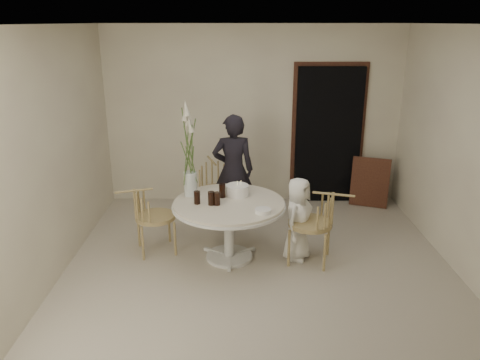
{
  "coord_description": "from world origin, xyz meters",
  "views": [
    {
      "loc": [
        -0.26,
        -4.83,
        2.73
      ],
      "look_at": [
        -0.22,
        0.3,
        0.98
      ],
      "focal_mm": 35.0,
      "sensor_mm": 36.0,
      "label": 1
    }
  ],
  "objects_px": {
    "chair_far": "(214,182)",
    "boy": "(298,219)",
    "girl": "(233,170)",
    "chair_right": "(321,217)",
    "chair_left": "(145,211)",
    "table": "(229,211)",
    "flower_vase": "(190,157)",
    "birthday_cake": "(237,190)"
  },
  "relations": [
    {
      "from": "chair_right",
      "to": "boy",
      "type": "bearing_deg",
      "value": -96.67
    },
    {
      "from": "chair_far",
      "to": "boy",
      "type": "relative_size",
      "value": 0.85
    },
    {
      "from": "girl",
      "to": "flower_vase",
      "type": "height_order",
      "value": "flower_vase"
    },
    {
      "from": "birthday_cake",
      "to": "boy",
      "type": "bearing_deg",
      "value": -16.16
    },
    {
      "from": "girl",
      "to": "boy",
      "type": "xyz_separation_m",
      "value": [
        0.77,
        -1.04,
        -0.27
      ]
    },
    {
      "from": "chair_far",
      "to": "boy",
      "type": "bearing_deg",
      "value": -66.62
    },
    {
      "from": "flower_vase",
      "to": "table",
      "type": "bearing_deg",
      "value": -25.24
    },
    {
      "from": "chair_far",
      "to": "girl",
      "type": "bearing_deg",
      "value": -49.47
    },
    {
      "from": "table",
      "to": "chair_far",
      "type": "bearing_deg",
      "value": 100.75
    },
    {
      "from": "chair_far",
      "to": "chair_left",
      "type": "bearing_deg",
      "value": -144.28
    },
    {
      "from": "chair_right",
      "to": "flower_vase",
      "type": "bearing_deg",
      "value": -85.59
    },
    {
      "from": "chair_right",
      "to": "boy",
      "type": "distance_m",
      "value": 0.29
    },
    {
      "from": "boy",
      "to": "girl",
      "type": "bearing_deg",
      "value": 66.45
    },
    {
      "from": "birthday_cake",
      "to": "flower_vase",
      "type": "distance_m",
      "value": 0.7
    },
    {
      "from": "boy",
      "to": "chair_far",
      "type": "bearing_deg",
      "value": 70.64
    },
    {
      "from": "table",
      "to": "chair_far",
      "type": "distance_m",
      "value": 1.24
    },
    {
      "from": "table",
      "to": "boy",
      "type": "xyz_separation_m",
      "value": [
        0.81,
        0.0,
        -0.11
      ]
    },
    {
      "from": "chair_left",
      "to": "chair_right",
      "type": "bearing_deg",
      "value": -115.34
    },
    {
      "from": "chair_left",
      "to": "birthday_cake",
      "type": "xyz_separation_m",
      "value": [
        1.12,
        0.05,
        0.25
      ]
    },
    {
      "from": "table",
      "to": "girl",
      "type": "relative_size",
      "value": 0.85
    },
    {
      "from": "table",
      "to": "birthday_cake",
      "type": "relative_size",
      "value": 4.86
    },
    {
      "from": "chair_left",
      "to": "girl",
      "type": "bearing_deg",
      "value": -68.33
    },
    {
      "from": "boy",
      "to": "flower_vase",
      "type": "height_order",
      "value": "flower_vase"
    },
    {
      "from": "table",
      "to": "girl",
      "type": "height_order",
      "value": "girl"
    },
    {
      "from": "chair_right",
      "to": "chair_left",
      "type": "bearing_deg",
      "value": -80.88
    },
    {
      "from": "table",
      "to": "chair_right",
      "type": "xyz_separation_m",
      "value": [
        1.07,
        -0.11,
        -0.04
      ]
    },
    {
      "from": "boy",
      "to": "birthday_cake",
      "type": "xyz_separation_m",
      "value": [
        -0.72,
        0.21,
        0.29
      ]
    },
    {
      "from": "flower_vase",
      "to": "boy",
      "type": "bearing_deg",
      "value": -9.6
    },
    {
      "from": "chair_right",
      "to": "birthday_cake",
      "type": "relative_size",
      "value": 3.27
    },
    {
      "from": "table",
      "to": "flower_vase",
      "type": "bearing_deg",
      "value": 154.76
    },
    {
      "from": "table",
      "to": "boy",
      "type": "distance_m",
      "value": 0.82
    },
    {
      "from": "chair_left",
      "to": "boy",
      "type": "distance_m",
      "value": 1.84
    },
    {
      "from": "chair_right",
      "to": "birthday_cake",
      "type": "distance_m",
      "value": 1.05
    },
    {
      "from": "boy",
      "to": "birthday_cake",
      "type": "bearing_deg",
      "value": 103.67
    },
    {
      "from": "chair_far",
      "to": "boy",
      "type": "xyz_separation_m",
      "value": [
        1.04,
        -1.21,
        -0.05
      ]
    },
    {
      "from": "chair_right",
      "to": "flower_vase",
      "type": "relative_size",
      "value": 0.77
    },
    {
      "from": "chair_far",
      "to": "birthday_cake",
      "type": "distance_m",
      "value": 1.08
    },
    {
      "from": "chair_left",
      "to": "flower_vase",
      "type": "relative_size",
      "value": 0.73
    },
    {
      "from": "girl",
      "to": "chair_left",
      "type": "bearing_deg",
      "value": 35.97
    },
    {
      "from": "table",
      "to": "chair_left",
      "type": "bearing_deg",
      "value": 171.12
    },
    {
      "from": "chair_far",
      "to": "girl",
      "type": "relative_size",
      "value": 0.55
    },
    {
      "from": "chair_left",
      "to": "girl",
      "type": "relative_size",
      "value": 0.54
    }
  ]
}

